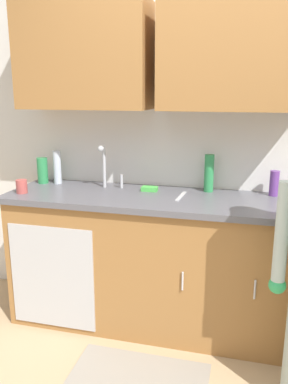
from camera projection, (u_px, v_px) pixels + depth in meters
The scene contains 12 objects.
kitchen_wall_with_uppers at pixel (219, 113), 2.73m from camera, with size 4.80×0.44×2.70m.
counter_cabinet at pixel (149, 263), 2.81m from camera, with size 1.90×0.62×0.90m.
countertop at pixel (150, 198), 2.69m from camera, with size 1.96×0.66×0.04m, color #595960.
sink at pixel (103, 194), 2.78m from camera, with size 0.50×0.36×0.35m.
floor_mat at pixel (137, 381), 2.29m from camera, with size 0.80×0.50×0.01m, color gray.
bottle_water_short at pixel (209, 173), 2.76m from camera, with size 0.07×0.07×0.26m, color #2D8C4C.
bottle_water_tall at pixel (57, 167), 3.00m from camera, with size 0.06×0.06×0.25m, color silver.
bottle_soap at pixel (274, 183), 2.66m from camera, with size 0.06×0.06×0.17m, color #66388C.
bottle_cleaner_spray at pixel (43, 170), 3.02m from camera, with size 0.08×0.08×0.19m, color #2D8C4C.
cup_by_sink at pixel (22, 186), 2.74m from camera, with size 0.08×0.08×0.09m, color #B24C47.
knife_on_counter at pixel (181, 196), 2.66m from camera, with size 0.24×0.02×0.01m, color silver.
sponge at pixel (150, 189), 2.80m from camera, with size 0.11×0.07×0.03m, color #4CBF4C.
Camera 1 is at (0.07, -1.83, 1.63)m, focal length 37.35 mm.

